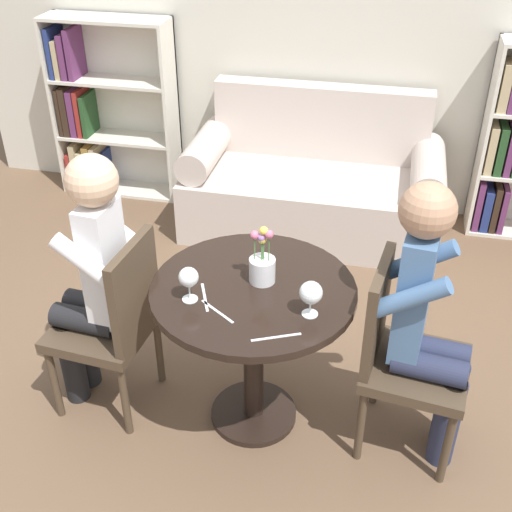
{
  "coord_description": "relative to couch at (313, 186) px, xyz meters",
  "views": [
    {
      "loc": [
        0.48,
        -2.08,
        2.28
      ],
      "look_at": [
        0.0,
        0.05,
        0.87
      ],
      "focal_mm": 45.0,
      "sensor_mm": 36.0,
      "label": 1
    }
  ],
  "objects": [
    {
      "name": "bookshelf_left",
      "position": [
        -1.62,
        0.27,
        0.29
      ],
      "size": [
        0.89,
        0.28,
        1.29
      ],
      "color": "silver",
      "rests_on": "ground_plane"
    },
    {
      "name": "knife_right_setting",
      "position": [
        0.15,
        -2.12,
        0.44
      ],
      "size": [
        0.18,
        0.09,
        0.0
      ],
      "color": "silver",
      "rests_on": "round_table"
    },
    {
      "name": "person_right",
      "position": [
        0.71,
        -1.82,
        0.38
      ],
      "size": [
        0.44,
        0.37,
        1.28
      ],
      "rotation": [
        0.0,
        0.0,
        1.44
      ],
      "color": "#282D47",
      "rests_on": "ground_plane"
    },
    {
      "name": "wine_glass_right",
      "position": [
        0.25,
        -1.95,
        0.53
      ],
      "size": [
        0.09,
        0.09,
        0.15
      ],
      "color": "white",
      "rests_on": "round_table"
    },
    {
      "name": "knife_left_setting",
      "position": [
        -0.1,
        -2.02,
        0.44
      ],
      "size": [
        0.16,
        0.12,
        0.0
      ],
      "color": "silver",
      "rests_on": "round_table"
    },
    {
      "name": "ground_plane",
      "position": [
        0.0,
        -1.83,
        -0.31
      ],
      "size": [
        16.0,
        16.0,
        0.0
      ],
      "primitive_type": "plane",
      "color": "brown"
    },
    {
      "name": "person_left",
      "position": [
        -0.71,
        -1.85,
        0.38
      ],
      "size": [
        0.44,
        0.36,
        1.28
      ],
      "rotation": [
        0.0,
        0.0,
        -1.66
      ],
      "color": "black",
      "rests_on": "ground_plane"
    },
    {
      "name": "couch",
      "position": [
        0.0,
        0.0,
        0.0
      ],
      "size": [
        1.69,
        0.8,
        0.92
      ],
      "color": "beige",
      "rests_on": "ground_plane"
    },
    {
      "name": "flower_vase",
      "position": [
        0.03,
        -1.77,
        0.51
      ],
      "size": [
        0.11,
        0.11,
        0.26
      ],
      "color": "silver",
      "rests_on": "round_table"
    },
    {
      "name": "wine_glass_left",
      "position": [
        -0.23,
        -1.96,
        0.54
      ],
      "size": [
        0.08,
        0.08,
        0.15
      ],
      "color": "white",
      "rests_on": "round_table"
    },
    {
      "name": "chair_left",
      "position": [
        -0.62,
        -1.86,
        0.18
      ],
      "size": [
        0.45,
        0.45,
        0.9
      ],
      "rotation": [
        0.0,
        0.0,
        -1.66
      ],
      "color": "#473828",
      "rests_on": "ground_plane"
    },
    {
      "name": "round_table",
      "position": [
        0.0,
        -1.83,
        0.27
      ],
      "size": [
        0.85,
        0.85,
        0.75
      ],
      "color": "black",
      "rests_on": "ground_plane"
    },
    {
      "name": "back_wall",
      "position": [
        0.0,
        0.43,
        1.04
      ],
      "size": [
        5.2,
        0.05,
        2.7
      ],
      "color": "beige",
      "rests_on": "ground_plane"
    },
    {
      "name": "fork_left_setting",
      "position": [
        -0.17,
        -1.94,
        0.44
      ],
      "size": [
        0.08,
        0.18,
        0.0
      ],
      "color": "silver",
      "rests_on": "round_table"
    },
    {
      "name": "chair_right",
      "position": [
        0.62,
        -1.8,
        0.18
      ],
      "size": [
        0.47,
        0.47,
        0.9
      ],
      "rotation": [
        0.0,
        0.0,
        1.44
      ],
      "color": "#473828",
      "rests_on": "ground_plane"
    }
  ]
}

